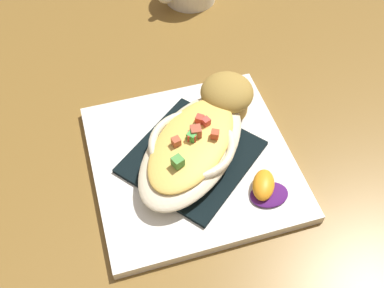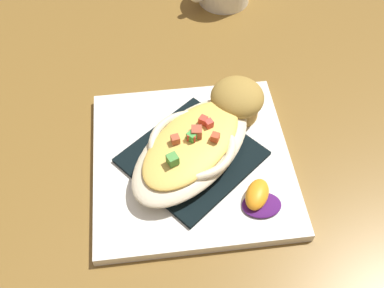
{
  "view_description": "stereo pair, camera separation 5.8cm",
  "coord_description": "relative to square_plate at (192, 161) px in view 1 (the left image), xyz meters",
  "views": [
    {
      "loc": [
        0.04,
        0.35,
        0.5
      ],
      "look_at": [
        0.0,
        0.0,
        0.04
      ],
      "focal_mm": 43.23,
      "sensor_mm": 36.0,
      "label": 1
    },
    {
      "loc": [
        -0.01,
        0.35,
        0.5
      ],
      "look_at": [
        0.0,
        0.0,
        0.04
      ],
      "focal_mm": 43.23,
      "sensor_mm": 36.0,
      "label": 2
    }
  ],
  "objects": [
    {
      "name": "orange_garnish",
      "position": [
        -0.08,
        0.06,
        0.01
      ],
      "size": [
        0.05,
        0.06,
        0.02
      ],
      "color": "#48185F",
      "rests_on": "square_plate"
    },
    {
      "name": "folded_napkin",
      "position": [
        0.0,
        0.0,
        0.01
      ],
      "size": [
        0.21,
        0.21,
        0.01
      ],
      "primitive_type": "cube",
      "rotation": [
        0.0,
        0.0,
        0.84
      ],
      "color": "black",
      "rests_on": "square_plate"
    },
    {
      "name": "gratin_dish",
      "position": [
        -0.0,
        0.0,
        0.03
      ],
      "size": [
        0.2,
        0.22,
        0.05
      ],
      "color": "beige",
      "rests_on": "folded_napkin"
    },
    {
      "name": "square_plate",
      "position": [
        0.0,
        0.0,
        0.0
      ],
      "size": [
        0.29,
        0.29,
        0.01
      ],
      "primitive_type": "cube",
      "rotation": [
        0.0,
        0.0,
        0.16
      ],
      "color": "white",
      "rests_on": "ground_plane"
    },
    {
      "name": "ground_plane",
      "position": [
        0.0,
        0.0,
        -0.01
      ],
      "size": [
        2.6,
        2.6,
        0.0
      ],
      "primitive_type": "plane",
      "color": "brown"
    },
    {
      "name": "muffin",
      "position": [
        -0.06,
        -0.08,
        0.03
      ],
      "size": [
        0.07,
        0.07,
        0.05
      ],
      "color": "olive",
      "rests_on": "square_plate"
    }
  ]
}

